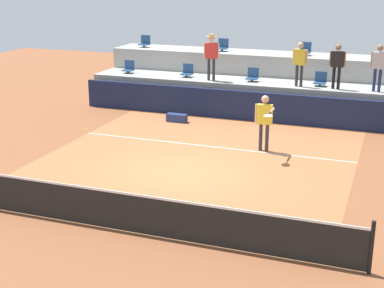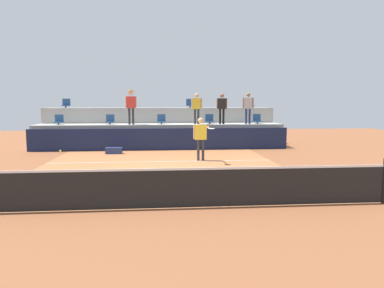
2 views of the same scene
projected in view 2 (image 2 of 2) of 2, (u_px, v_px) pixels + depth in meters
name	position (u px, v px, depth m)	size (l,w,h in m)	color
ground_plane	(161.00, 173.00, 11.76)	(40.00, 40.00, 0.00)	brown
court_inner_paint	(161.00, 168.00, 12.75)	(9.00, 10.00, 0.01)	#A36038
court_service_line	(161.00, 162.00, 14.13)	(9.00, 0.06, 0.00)	silver
tennis_net	(162.00, 187.00, 7.75)	(10.48, 0.08, 1.07)	black
sponsor_backboard	(161.00, 139.00, 17.63)	(13.00, 0.16, 1.10)	#141E42
seating_tier_lower	(161.00, 135.00, 18.91)	(13.00, 1.80, 1.25)	#9E9E99
seating_tier_upper	(161.00, 126.00, 20.64)	(13.00, 1.80, 2.10)	#9E9E99
stadium_chair_lower_far_left	(59.00, 120.00, 18.28)	(0.44, 0.40, 0.52)	#2D2D33
stadium_chair_lower_left	(110.00, 120.00, 18.51)	(0.44, 0.40, 0.52)	#2D2D33
stadium_chair_lower_center	(161.00, 120.00, 18.75)	(0.44, 0.40, 0.52)	#2D2D33
stadium_chair_lower_right	(210.00, 120.00, 18.99)	(0.44, 0.40, 0.52)	#2D2D33
stadium_chair_lower_far_right	(257.00, 120.00, 19.22)	(0.44, 0.40, 0.52)	#2D2D33
stadium_chair_upper_far_left	(66.00, 104.00, 19.95)	(0.44, 0.40, 0.52)	#2D2D33
stadium_chair_upper_left	(130.00, 104.00, 20.28)	(0.44, 0.40, 0.52)	#2D2D33
stadium_chair_upper_right	(190.00, 104.00, 20.59)	(0.44, 0.40, 0.52)	#2D2D33
stadium_chair_upper_far_right	(250.00, 104.00, 20.91)	(0.44, 0.40, 0.52)	#2D2D33
tennis_player	(201.00, 134.00, 14.30)	(0.75, 1.21, 1.77)	#2D2D33
spectator_with_hat	(131.00, 103.00, 18.13)	(0.60, 0.50, 1.79)	#2D2D33
spectator_in_white	(197.00, 106.00, 18.45)	(0.58, 0.27, 1.63)	#2D2D33
spectator_in_grey	(222.00, 106.00, 18.57)	(0.57, 0.22, 1.63)	black
spectator_leaning_on_rail	(248.00, 105.00, 18.70)	(0.58, 0.28, 1.67)	navy
tennis_ball	(60.00, 151.00, 11.84)	(0.07, 0.07, 0.07)	#CCE033
equipment_bag	(114.00, 151.00, 16.37)	(0.76, 0.28, 0.30)	navy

